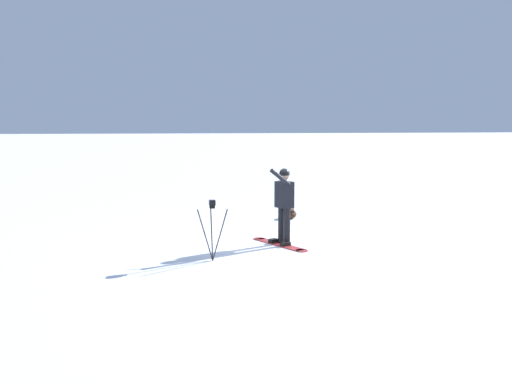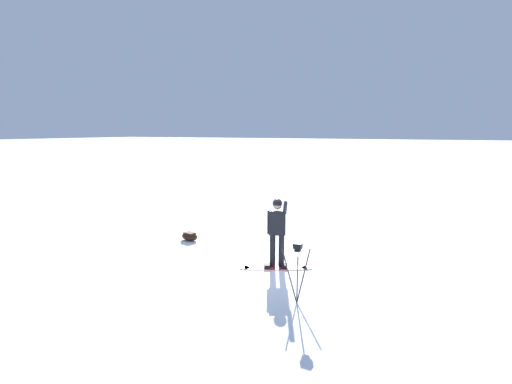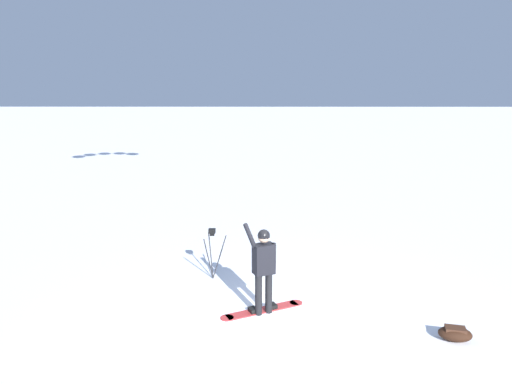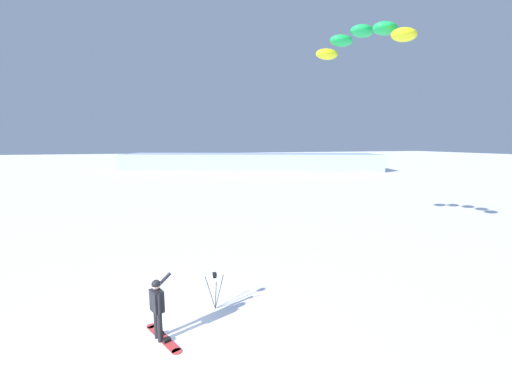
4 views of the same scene
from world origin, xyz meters
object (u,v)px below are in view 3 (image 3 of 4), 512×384
Objects in this scene: snowboard at (263,309)px; gear_bag_large at (455,334)px; camera_tripod at (212,243)px; snowboarder at (264,263)px.

snowboard is 2.59× the size of gear_bag_large.
snowboard is 1.35× the size of camera_tripod.
snowboarder is 2.11m from camera_tripod.
snowboarder reaches higher than gear_bag_large.
gear_bag_large is at bearing 71.98° from snowboard.
snowboarder is at bearing 7.45° from snowboard.
camera_tripod reaches higher than snowboard.
snowboard is at bearing -172.55° from snowboarder.
camera_tripod is (-1.74, -1.18, -0.18)m from snowboarder.
camera_tripod is (-2.74, -4.56, 0.75)m from gear_bag_large.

